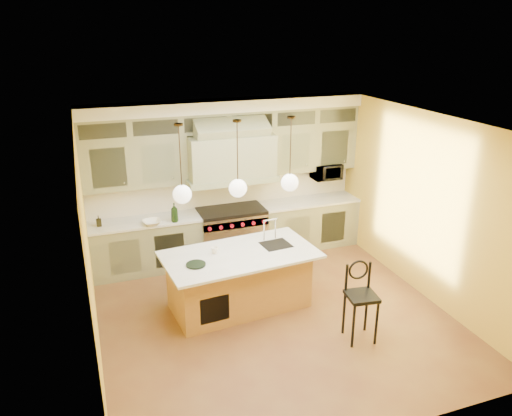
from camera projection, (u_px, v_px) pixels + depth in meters
name	position (u px, v px, depth m)	size (l,w,h in m)	color
floor	(274.00, 316.00, 7.47)	(5.00, 5.00, 0.00)	brown
ceiling	(277.00, 123.00, 6.46)	(5.00, 5.00, 0.00)	white
wall_back	(225.00, 178.00, 9.17)	(5.00, 5.00, 0.00)	gold
wall_front	(372.00, 321.00, 4.76)	(5.00, 5.00, 0.00)	gold
wall_left	(88.00, 252.00, 6.18)	(5.00, 5.00, 0.00)	gold
wall_right	(424.00, 206.00, 7.76)	(5.00, 5.00, 0.00)	gold
back_cabinetry	(229.00, 183.00, 8.95)	(5.00, 0.77, 2.90)	gray
range	(232.00, 233.00, 9.20)	(1.20, 0.74, 0.96)	silver
kitchen_island	(239.00, 279.00, 7.58)	(2.36, 1.41, 1.35)	#A27339
counter_stool	(361.00, 297.00, 6.75)	(0.44, 0.44, 1.12)	black
microwave	(326.00, 171.00, 9.57)	(0.54, 0.37, 0.30)	black
oil_bottle_a	(174.00, 213.00, 8.45)	(0.13, 0.13, 0.33)	black
oil_bottle_b	(99.00, 221.00, 8.29)	(0.08, 0.08, 0.18)	black
fruit_bowl	(152.00, 222.00, 8.37)	(0.31, 0.31, 0.08)	white
cup	(215.00, 250.00, 7.36)	(0.11, 0.11, 0.10)	white
pendant_left	(182.00, 192.00, 6.81)	(0.26, 0.26, 1.11)	#2D2319
pendant_center	(238.00, 186.00, 7.06)	(0.26, 0.26, 1.11)	#2D2319
pendant_right	(290.00, 181.00, 7.32)	(0.26, 0.26, 1.11)	#2D2319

